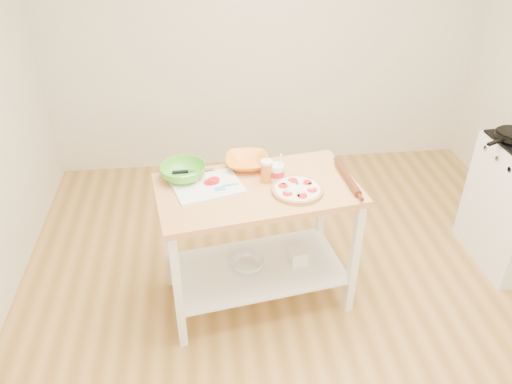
{
  "coord_description": "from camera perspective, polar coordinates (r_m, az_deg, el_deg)",
  "views": [
    {
      "loc": [
        -0.61,
        -2.2,
        2.52
      ],
      "look_at": [
        -0.31,
        0.4,
        0.82
      ],
      "focal_mm": 35.0,
      "sensor_mm": 36.0,
      "label": 1
    }
  ],
  "objects": [
    {
      "name": "orange_bowl",
      "position": [
        3.21,
        -1.05,
        3.45
      ],
      "size": [
        0.29,
        0.29,
        0.07
      ],
      "primitive_type": "imported",
      "rotation": [
        0.0,
        0.0,
        -0.06
      ],
      "color": "orange",
      "rests_on": "prep_island"
    },
    {
      "name": "yogurt_tub",
      "position": [
        3.06,
        2.39,
        2.23
      ],
      "size": [
        0.09,
        0.09,
        0.19
      ],
      "color": "white",
      "rests_on": "prep_island"
    },
    {
      "name": "prep_island",
      "position": [
        3.16,
        0.14,
        -3.26
      ],
      "size": [
        1.3,
        0.84,
        0.9
      ],
      "rotation": [
        0.0,
        0.0,
        0.15
      ],
      "color": "tan",
      "rests_on": "ground"
    },
    {
      "name": "beer_pint",
      "position": [
        3.04,
        1.21,
        2.4
      ],
      "size": [
        0.07,
        0.07,
        0.14
      ],
      "color": "#C8732A",
      "rests_on": "prep_island"
    },
    {
      "name": "rolling_pin",
      "position": [
        3.11,
        10.43,
        1.57
      ],
      "size": [
        0.07,
        0.38,
        0.04
      ],
      "primitive_type": "cylinder",
      "rotation": [
        1.57,
        0.0,
        0.07
      ],
      "color": "#5F2C15",
      "rests_on": "prep_island"
    },
    {
      "name": "knife",
      "position": [
        3.17,
        -7.8,
        2.38
      ],
      "size": [
        0.27,
        0.04,
        0.01
      ],
      "rotation": [
        0.0,
        0.0,
        0.04
      ],
      "color": "silver",
      "rests_on": "cutting_board"
    },
    {
      "name": "spatula",
      "position": [
        3.0,
        -3.5,
        0.62
      ],
      "size": [
        0.15,
        0.07,
        0.01
      ],
      "rotation": [
        0.0,
        0.0,
        0.16
      ],
      "color": "#34B7B8",
      "rests_on": "cutting_board"
    },
    {
      "name": "room_shell",
      "position": [
        2.56,
        7.9,
        5.56
      ],
      "size": [
        4.04,
        4.54,
        2.74
      ],
      "color": "#B48542",
      "rests_on": "ground"
    },
    {
      "name": "green_bowl",
      "position": [
        3.11,
        -8.31,
        2.27
      ],
      "size": [
        0.29,
        0.29,
        0.09
      ],
      "primitive_type": "imported",
      "rotation": [
        0.0,
        0.0,
        0.01
      ],
      "color": "#4FB72A",
      "rests_on": "prep_island"
    },
    {
      "name": "shelf_glass_bowl",
      "position": [
        3.37,
        -0.96,
        -8.22
      ],
      "size": [
        0.25,
        0.25,
        0.07
      ],
      "primitive_type": "imported",
      "rotation": [
        0.0,
        0.0,
        -0.14
      ],
      "color": "silver",
      "rests_on": "prep_island"
    },
    {
      "name": "shelf_bin",
      "position": [
        3.41,
        4.82,
        -7.35
      ],
      "size": [
        0.12,
        0.12,
        0.11
      ],
      "primitive_type": "cube",
      "rotation": [
        0.0,
        0.0,
        0.15
      ],
      "color": "white",
      "rests_on": "prep_island"
    },
    {
      "name": "pizza",
      "position": [
        2.97,
        4.76,
        0.28
      ],
      "size": [
        0.31,
        0.31,
        0.05
      ],
      "rotation": [
        0.0,
        0.0,
        0.4
      ],
      "color": "tan",
      "rests_on": "prep_island"
    },
    {
      "name": "cutting_board",
      "position": [
        3.03,
        -5.65,
        0.76
      ],
      "size": [
        0.47,
        0.4,
        0.04
      ],
      "rotation": [
        0.0,
        0.0,
        0.27
      ],
      "color": "white",
      "rests_on": "prep_island"
    }
  ]
}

